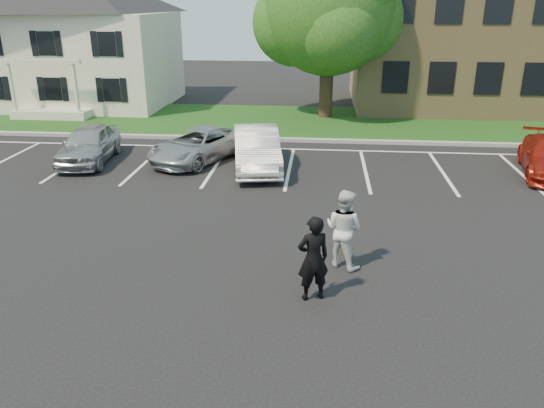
% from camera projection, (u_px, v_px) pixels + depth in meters
% --- Properties ---
extents(ground_plane, '(90.00, 90.00, 0.00)m').
position_uv_depth(ground_plane, '(268.00, 269.00, 12.38)').
color(ground_plane, black).
rests_on(ground_plane, ground).
extents(curb, '(40.00, 0.30, 0.15)m').
position_uv_depth(curb, '(295.00, 140.00, 23.50)').
color(curb, gray).
rests_on(curb, ground).
extents(grass_strip, '(44.00, 8.00, 0.08)m').
position_uv_depth(grass_strip, '(299.00, 121.00, 27.23)').
color(grass_strip, '#14450E').
rests_on(grass_strip, ground).
extents(stall_lines, '(34.00, 5.36, 0.01)m').
position_uv_depth(stall_lines, '(327.00, 162.00, 20.57)').
color(stall_lines, silver).
rests_on(stall_lines, ground).
extents(house, '(10.30, 9.22, 7.60)m').
position_uv_depth(house, '(80.00, 38.00, 30.69)').
color(house, beige).
rests_on(house, ground).
extents(tree, '(7.80, 7.20, 8.80)m').
position_uv_depth(tree, '(331.00, 11.00, 26.46)').
color(tree, black).
rests_on(tree, ground).
extents(man_black_suit, '(0.79, 0.66, 1.86)m').
position_uv_depth(man_black_suit, '(313.00, 258.00, 10.85)').
color(man_black_suit, black).
rests_on(man_black_suit, ground).
extents(man_white_shirt, '(1.16, 1.09, 1.89)m').
position_uv_depth(man_white_shirt, '(344.00, 229.00, 12.22)').
color(man_white_shirt, silver).
rests_on(man_white_shirt, ground).
extents(car_silver_west, '(2.09, 4.29, 1.41)m').
position_uv_depth(car_silver_west, '(89.00, 144.00, 20.36)').
color(car_silver_west, '#ACACB0').
rests_on(car_silver_west, ground).
extents(car_silver_minivan, '(3.78, 4.96, 1.25)m').
position_uv_depth(car_silver_minivan, '(198.00, 145.00, 20.54)').
color(car_silver_minivan, '#A7A9AE').
rests_on(car_silver_minivan, ground).
extents(car_white_sedan, '(2.37, 4.80, 1.51)m').
position_uv_depth(car_white_sedan, '(257.00, 149.00, 19.51)').
color(car_white_sedan, silver).
rests_on(car_white_sedan, ground).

